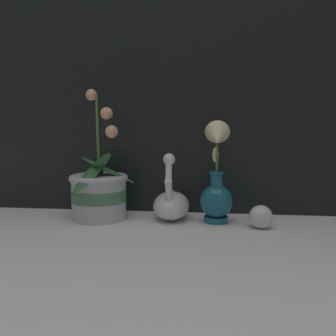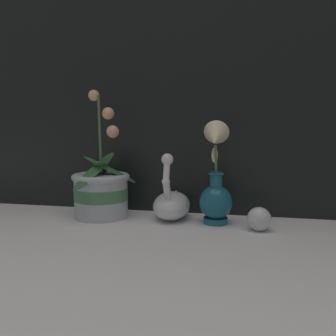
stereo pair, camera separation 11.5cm
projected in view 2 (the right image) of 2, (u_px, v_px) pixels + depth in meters
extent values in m
plane|color=white|center=(167.00, 230.00, 1.06)|extent=(2.80, 2.80, 0.00)
cube|color=black|center=(183.00, 21.00, 1.21)|extent=(2.80, 0.03, 1.20)
cylinder|color=#B2BCCC|center=(101.00, 196.00, 1.20)|extent=(0.16, 0.16, 0.13)
cylinder|color=#477A56|center=(101.00, 194.00, 1.20)|extent=(0.16, 0.16, 0.04)
torus|color=#B2BCCC|center=(101.00, 177.00, 1.19)|extent=(0.18, 0.18, 0.02)
cylinder|color=#4C6B3D|center=(100.00, 135.00, 1.18)|extent=(0.01, 0.02, 0.24)
ellipsoid|color=#2D6038|center=(110.00, 170.00, 1.19)|extent=(0.17, 0.08, 0.09)
ellipsoid|color=#2D6038|center=(101.00, 168.00, 1.22)|extent=(0.10, 0.16, 0.07)
ellipsoid|color=#2D6038|center=(95.00, 171.00, 1.16)|extent=(0.10, 0.20, 0.11)
sphere|color=#E5A87F|center=(94.00, 95.00, 1.16)|extent=(0.03, 0.03, 0.03)
sphere|color=#E5A87F|center=(108.00, 113.00, 1.16)|extent=(0.04, 0.04, 0.04)
sphere|color=#E5A87F|center=(113.00, 132.00, 1.15)|extent=(0.04, 0.04, 0.04)
ellipsoid|color=white|center=(172.00, 206.00, 1.17)|extent=(0.11, 0.16, 0.08)
cone|color=white|center=(176.00, 198.00, 1.23)|extent=(0.05, 0.07, 0.06)
cylinder|color=white|center=(167.00, 191.00, 1.11)|extent=(0.02, 0.05, 0.07)
sphere|color=white|center=(166.00, 182.00, 1.09)|extent=(0.02, 0.02, 0.02)
cylinder|color=white|center=(167.00, 170.00, 1.09)|extent=(0.02, 0.04, 0.07)
sphere|color=white|center=(167.00, 159.00, 1.10)|extent=(0.03, 0.03, 0.03)
cylinder|color=#195B75|center=(215.00, 220.00, 1.13)|extent=(0.07, 0.07, 0.02)
ellipsoid|color=#195B75|center=(216.00, 202.00, 1.12)|extent=(0.09, 0.09, 0.10)
cylinder|color=#195B75|center=(216.00, 180.00, 1.11)|extent=(0.04, 0.04, 0.04)
torus|color=#195B75|center=(216.00, 174.00, 1.11)|extent=(0.05, 0.05, 0.01)
cylinder|color=#567A47|center=(216.00, 160.00, 1.09)|extent=(0.01, 0.04, 0.09)
cone|color=beige|center=(215.00, 138.00, 1.06)|extent=(0.07, 0.09, 0.09)
ellipsoid|color=beige|center=(215.00, 155.00, 1.10)|extent=(0.02, 0.02, 0.04)
sphere|color=silver|center=(259.00, 219.00, 1.05)|extent=(0.06, 0.06, 0.06)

